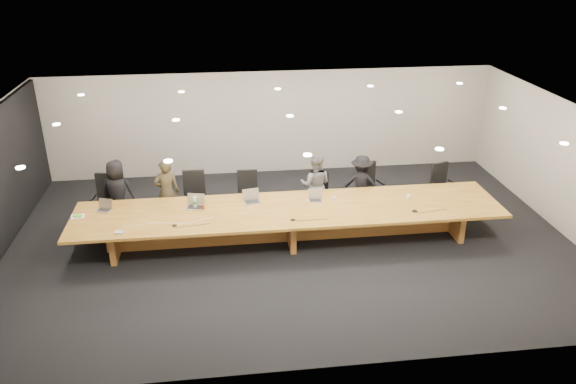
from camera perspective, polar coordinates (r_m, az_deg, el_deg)
The scene contains 27 objects.
ground at distance 12.15m, azimuth 0.18°, elevation -4.88°, with size 12.00×12.00×0.00m, color black.
back_wall at distance 15.27m, azimuth -1.75°, elevation 7.04°, with size 12.00×0.02×2.80m, color silver.
conference_table at distance 11.91m, azimuth 0.18°, elevation -2.69°, with size 9.00×1.80×0.75m.
chair_far_left at distance 13.17m, azimuth -18.02°, elevation -0.84°, with size 0.61×0.61×1.19m, color black, non-canonical shape.
chair_left at distance 12.88m, azimuth -9.46°, elevation -0.52°, with size 0.60×0.60×1.18m, color black, non-canonical shape.
chair_mid_left at distance 12.94m, azimuth -4.09°, elevation -0.29°, with size 0.57×0.57×1.11m, color black, non-canonical shape.
chair_mid_right at distance 13.10m, azimuth 3.07°, elevation -0.21°, with size 0.51×0.51×1.00m, color black, non-canonical shape.
chair_right at distance 13.45m, azimuth 8.40°, elevation 0.54°, with size 0.58×0.58×1.14m, color black, non-canonical shape.
chair_far_right at distance 13.90m, azimuth 15.54°, elevation 0.58°, with size 0.55×0.55×1.09m, color black, non-canonical shape.
person_a at distance 13.08m, azimuth -16.92°, elevation -0.06°, with size 0.75×0.48×1.53m, color black.
person_b at distance 12.81m, azimuth -12.20°, elevation -0.00°, with size 0.56×0.37×1.54m, color #342D1C.
person_c at distance 12.99m, azimuth 2.81°, elevation 0.73°, with size 0.72×0.56×1.48m, color slate.
person_d at distance 13.27m, azimuth 7.44°, elevation 0.86°, with size 0.90×0.51×1.39m, color black.
laptop_a at distance 12.28m, azimuth -18.28°, elevation -1.33°, with size 0.30×0.22×0.24m, color tan, non-canonical shape.
laptop_b at distance 11.93m, azimuth -9.48°, elevation -1.00°, with size 0.36×0.26×0.29m, color #BAAF8E, non-canonical shape.
laptop_c at distance 12.04m, azimuth -3.67°, elevation -0.47°, with size 0.36×0.26×0.28m, color tan, non-canonical shape.
laptop_d at distance 12.11m, azimuth 2.80°, elevation -0.39°, with size 0.31×0.23×0.24m, color #C7B598, non-canonical shape.
water_bottle at distance 11.95m, azimuth -9.45°, elevation -1.05°, with size 0.08×0.08×0.25m, color #AABAB6.
amber_mug at distance 11.90m, azimuth -8.66°, elevation -1.50°, with size 0.08×0.08×0.10m, color #693112.
paper_cup_near at distance 12.20m, azimuth 4.68°, elevation -0.66°, with size 0.07×0.07×0.09m, color silver.
paper_cup_far at distance 12.50m, azimuth 12.10°, elevation -0.51°, with size 0.08×0.08×0.09m, color white.
notepad at distance 12.24m, azimuth -20.58°, elevation -2.35°, with size 0.26×0.21×0.02m, color white.
lime_gadget at distance 12.22m, azimuth -20.59°, elevation -2.28°, with size 0.17×0.10×0.03m, color #55B831.
av_box at distance 11.33m, azimuth -16.76°, elevation -3.93°, with size 0.18×0.13×0.03m, color silver.
mic_left at distance 11.33m, azimuth -11.47°, elevation -3.32°, with size 0.12×0.12×0.03m, color black.
mic_center at distance 11.33m, azimuth 0.50°, elevation -2.80°, with size 0.12×0.12×0.03m, color black.
mic_right at distance 11.98m, azimuth 12.76°, elevation -1.86°, with size 0.13×0.13×0.03m, color black.
Camera 1 is at (-1.37, -10.53, 5.91)m, focal length 35.00 mm.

